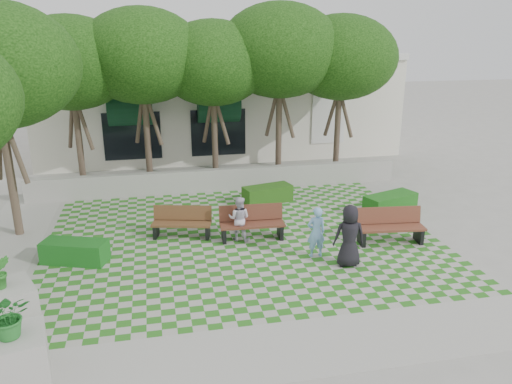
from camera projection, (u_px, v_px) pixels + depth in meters
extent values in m
plane|color=gray|center=(250.00, 254.00, 14.71)|extent=(90.00, 90.00, 0.00)
plane|color=#2B721E|center=(244.00, 240.00, 15.64)|extent=(12.00, 12.00, 0.00)
cube|color=#9E9B93|center=(294.00, 349.00, 10.34)|extent=(16.00, 2.00, 0.01)
cube|color=#9E9B93|center=(220.00, 180.00, 20.33)|extent=(15.00, 0.36, 0.90)
cube|color=brown|center=(391.00, 228.00, 15.28)|extent=(2.10, 0.84, 0.07)
cube|color=brown|center=(388.00, 215.00, 15.47)|extent=(2.05, 0.37, 0.51)
cube|color=black|center=(362.00, 237.00, 15.28)|extent=(0.17, 0.58, 0.50)
cube|color=black|center=(419.00, 234.00, 15.45)|extent=(0.17, 0.58, 0.50)
cube|color=#52291C|center=(252.00, 224.00, 15.55)|extent=(2.04, 0.72, 0.07)
cube|color=#52291C|center=(251.00, 212.00, 15.73)|extent=(2.02, 0.25, 0.51)
cube|color=black|center=(224.00, 234.00, 15.50)|extent=(0.14, 0.56, 0.49)
cube|color=black|center=(280.00, 230.00, 15.77)|extent=(0.14, 0.56, 0.49)
cube|color=#53341C|center=(182.00, 224.00, 15.72)|extent=(1.94, 0.99, 0.06)
cube|color=#53341C|center=(183.00, 212.00, 15.89)|extent=(1.83, 0.57, 0.47)
cube|color=black|center=(156.00, 230.00, 15.82)|extent=(0.22, 0.52, 0.45)
cube|color=black|center=(208.00, 231.00, 15.77)|extent=(0.22, 0.52, 0.45)
cube|color=#175215|center=(390.00, 204.00, 17.89)|extent=(2.12, 1.39, 0.69)
cube|color=#214C14|center=(267.00, 194.00, 18.97)|extent=(1.97, 1.16, 0.65)
cube|color=#16531A|center=(75.00, 252.00, 14.10)|extent=(1.94, 1.28, 0.63)
cube|color=#9E9B93|center=(17.00, 362.00, 9.09)|extent=(1.29, 1.29, 1.08)
imported|color=#237329|center=(9.00, 316.00, 8.79)|extent=(0.88, 0.80, 0.84)
cube|color=#9E9B93|center=(7.00, 311.00, 10.71)|extent=(1.48, 1.48, 1.11)
imported|color=#2B7826|center=(0.00, 272.00, 10.42)|extent=(0.50, 0.47, 0.74)
imported|color=#7FB4E8|center=(316.00, 232.00, 14.32)|extent=(0.56, 0.38, 1.52)
imported|color=black|center=(349.00, 236.00, 13.73)|extent=(0.93, 0.66, 1.77)
imported|color=silver|center=(239.00, 219.00, 15.47)|extent=(0.85, 0.77, 1.42)
cylinder|color=#47382B|center=(80.00, 146.00, 20.13)|extent=(0.26, 0.26, 3.64)
ellipsoid|color=#1E4C11|center=(70.00, 63.00, 19.11)|extent=(4.80, 4.80, 3.60)
cylinder|color=#47382B|center=(148.00, 141.00, 20.63)|extent=(0.26, 0.26, 3.81)
ellipsoid|color=#1E4C11|center=(142.00, 56.00, 19.57)|extent=(5.00, 5.00, 3.75)
cylinder|color=#47382B|center=(215.00, 140.00, 21.22)|extent=(0.26, 0.26, 3.58)
ellipsoid|color=#1E4C11|center=(213.00, 63.00, 20.22)|extent=(4.60, 4.60, 3.45)
cylinder|color=#47382B|center=(279.00, 134.00, 21.71)|extent=(0.26, 0.26, 3.92)
ellipsoid|color=#1E4C11|center=(280.00, 50.00, 20.62)|extent=(5.20, 5.20, 3.90)
cylinder|color=#47382B|center=(337.00, 134.00, 22.28)|extent=(0.26, 0.26, 3.70)
ellipsoid|color=#1E4C11|center=(341.00, 57.00, 21.25)|extent=(4.80, 4.80, 3.60)
cylinder|color=#47382B|center=(11.00, 178.00, 15.53)|extent=(0.26, 0.26, 3.81)
cube|color=silver|center=(217.00, 102.00, 27.33)|extent=(18.00, 8.00, 5.00)
cube|color=white|center=(227.00, 59.00, 22.83)|extent=(18.00, 0.30, 0.30)
cube|color=black|center=(328.00, 116.00, 24.67)|extent=(1.40, 0.10, 2.40)
cylinder|color=#103A20|center=(130.00, 106.00, 22.55)|extent=(3.00, 1.80, 1.80)
cube|color=black|center=(132.00, 136.00, 22.99)|extent=(2.60, 0.08, 2.20)
cylinder|color=#103A20|center=(218.00, 103.00, 23.34)|extent=(3.00, 1.80, 1.80)
cube|color=black|center=(218.00, 132.00, 23.77)|extent=(2.60, 0.08, 2.20)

